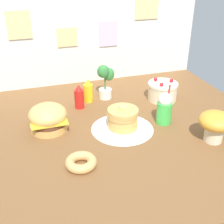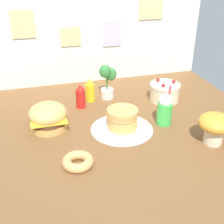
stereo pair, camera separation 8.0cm
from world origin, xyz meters
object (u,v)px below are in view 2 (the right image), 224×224
at_px(potted_plant, 107,80).
at_px(mushroom_stool, 215,126).
at_px(pancake_stack, 122,120).
at_px(cream_soda_cup, 165,109).
at_px(burger, 48,117).
at_px(ketchup_bottle, 81,97).
at_px(mustard_bottle, 90,91).
at_px(layer_cake, 164,92).
at_px(donut_pink_glaze, 78,161).

bearing_deg(potted_plant, mushroom_stool, -60.19).
relative_size(pancake_stack, cream_soda_cup, 1.13).
xyz_separation_m(burger, ketchup_bottle, (0.31, 0.29, 0.00)).
xyz_separation_m(pancake_stack, mustard_bottle, (-0.13, 0.56, 0.02)).
relative_size(layer_cake, mustard_bottle, 1.25).
distance_m(layer_cake, potted_plant, 0.54).
height_order(pancake_stack, layer_cake, layer_cake).
height_order(layer_cake, cream_soda_cup, cream_soda_cup).
bearing_deg(pancake_stack, mushroom_stool, -31.63).
xyz_separation_m(potted_plant, mushroom_stool, (0.54, -0.95, -0.04)).
height_order(burger, cream_soda_cup, cream_soda_cup).
bearing_deg(donut_pink_glaze, cream_soda_cup, 24.60).
distance_m(layer_cake, ketchup_bottle, 0.78).
relative_size(layer_cake, potted_plant, 0.82).
height_order(layer_cake, mushroom_stool, mushroom_stool).
xyz_separation_m(burger, donut_pink_glaze, (0.14, -0.53, -0.07)).
height_order(donut_pink_glaze, mushroom_stool, mushroom_stool).
xyz_separation_m(pancake_stack, cream_soda_cup, (0.35, -0.01, 0.05)).
bearing_deg(mushroom_stool, layer_cake, 93.49).
bearing_deg(cream_soda_cup, pancake_stack, 178.92).
bearing_deg(layer_cake, mushroom_stool, -86.51).
distance_m(burger, donut_pink_glaze, 0.55).
bearing_deg(mushroom_stool, mustard_bottle, 127.72).
distance_m(mustard_bottle, cream_soda_cup, 0.75).
relative_size(donut_pink_glaze, mushroom_stool, 0.85).
height_order(pancake_stack, cream_soda_cup, cream_soda_cup).
bearing_deg(donut_pink_glaze, pancake_stack, 40.93).
height_order(burger, potted_plant, potted_plant).
bearing_deg(mushroom_stool, pancake_stack, 148.37).
relative_size(pancake_stack, donut_pink_glaze, 1.83).
height_order(mustard_bottle, cream_soda_cup, cream_soda_cup).
distance_m(donut_pink_glaze, mushroom_stool, 0.99).
xyz_separation_m(layer_cake, mustard_bottle, (-0.67, 0.17, 0.02)).
distance_m(donut_pink_glaze, potted_plant, 1.06).
xyz_separation_m(burger, mustard_bottle, (0.41, 0.39, 0.00)).
relative_size(mustard_bottle, cream_soda_cup, 0.67).
relative_size(cream_soda_cup, potted_plant, 0.98).
relative_size(burger, pancake_stack, 0.78).
bearing_deg(mustard_bottle, mushroom_stool, -52.28).
height_order(burger, ketchup_bottle, ketchup_bottle).
relative_size(pancake_stack, mushroom_stool, 1.55).
height_order(mustard_bottle, donut_pink_glaze, mustard_bottle).
distance_m(burger, layer_cake, 1.10).
distance_m(burger, pancake_stack, 0.58).
distance_m(burger, cream_soda_cup, 0.92).
relative_size(pancake_stack, layer_cake, 1.36).
distance_m(burger, potted_plant, 0.72).
distance_m(layer_cake, donut_pink_glaze, 1.20).
xyz_separation_m(layer_cake, donut_pink_glaze, (-0.94, -0.74, -0.05)).
bearing_deg(mustard_bottle, layer_cake, -14.68).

